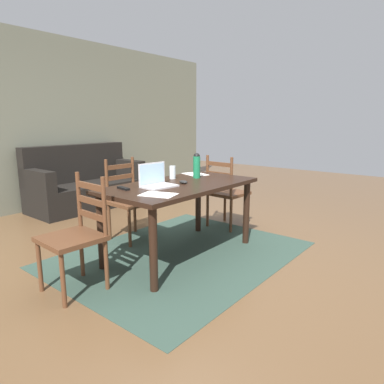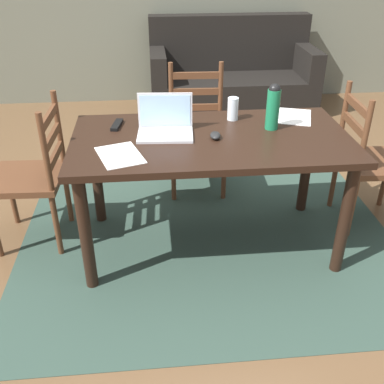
# 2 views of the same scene
# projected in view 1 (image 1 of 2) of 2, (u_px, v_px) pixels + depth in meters

# --- Properties ---
(ground_plane) EXTENTS (14.00, 14.00, 0.00)m
(ground_plane) POSITION_uv_depth(u_px,v_px,m) (181.00, 254.00, 3.59)
(ground_plane) COLOR brown
(area_rug) EXTENTS (2.47, 1.95, 0.01)m
(area_rug) POSITION_uv_depth(u_px,v_px,m) (181.00, 254.00, 3.59)
(area_rug) COLOR #2D4238
(area_rug) RESTS_ON ground
(wall_back) EXTENTS (8.00, 0.12, 2.70)m
(wall_back) POSITION_uv_depth(u_px,v_px,m) (30.00, 123.00, 5.21)
(wall_back) COLOR #6B6D5B
(wall_back) RESTS_ON ground
(dining_table) EXTENTS (1.63, 0.86, 0.76)m
(dining_table) POSITION_uv_depth(u_px,v_px,m) (180.00, 193.00, 3.46)
(dining_table) COLOR black
(dining_table) RESTS_ON ground
(chair_left_far) EXTENTS (0.46, 0.46, 0.95)m
(chair_left_far) POSITION_uv_depth(u_px,v_px,m) (76.00, 236.00, 2.77)
(chair_left_far) COLOR #56331E
(chair_left_far) RESTS_ON ground
(chair_far_head) EXTENTS (0.46, 0.46, 0.95)m
(chair_far_head) POSITION_uv_depth(u_px,v_px,m) (129.00, 201.00, 4.00)
(chair_far_head) COLOR #56331E
(chair_far_head) RESTS_ON ground
(chair_right_far) EXTENTS (0.46, 0.46, 0.95)m
(chair_right_far) POSITION_uv_depth(u_px,v_px,m) (226.00, 193.00, 4.44)
(chair_right_far) COLOR #56331E
(chair_right_far) RESTS_ON ground
(couch) EXTENTS (1.80, 0.80, 1.00)m
(couch) POSITION_uv_depth(u_px,v_px,m) (85.00, 185.00, 5.56)
(couch) COLOR black
(couch) RESTS_ON ground
(laptop) EXTENTS (0.34, 0.24, 0.23)m
(laptop) POSITION_uv_depth(u_px,v_px,m) (156.00, 181.00, 3.28)
(laptop) COLOR silver
(laptop) RESTS_ON dining_table
(water_bottle) EXTENTS (0.08, 0.08, 0.28)m
(water_bottle) POSITION_uv_depth(u_px,v_px,m) (197.00, 165.00, 3.75)
(water_bottle) COLOR #197247
(water_bottle) RESTS_ON dining_table
(drinking_glass) EXTENTS (0.07, 0.07, 0.14)m
(drinking_glass) POSITION_uv_depth(u_px,v_px,m) (173.00, 172.00, 3.72)
(drinking_glass) COLOR silver
(drinking_glass) RESTS_ON dining_table
(computer_mouse) EXTENTS (0.07, 0.10, 0.03)m
(computer_mouse) POSITION_uv_depth(u_px,v_px,m) (183.00, 182.00, 3.44)
(computer_mouse) COLOR black
(computer_mouse) RESTS_ON dining_table
(tv_remote) EXTENTS (0.07, 0.18, 0.02)m
(tv_remote) POSITION_uv_depth(u_px,v_px,m) (123.00, 188.00, 3.15)
(tv_remote) COLOR black
(tv_remote) RESTS_ON dining_table
(paper_stack_left) EXTENTS (0.29, 0.35, 0.00)m
(paper_stack_left) POSITION_uv_depth(u_px,v_px,m) (195.00, 174.00, 4.04)
(paper_stack_left) COLOR white
(paper_stack_left) RESTS_ON dining_table
(paper_stack_right) EXTENTS (0.29, 0.35, 0.00)m
(paper_stack_right) POSITION_uv_depth(u_px,v_px,m) (158.00, 195.00, 2.92)
(paper_stack_right) COLOR white
(paper_stack_right) RESTS_ON dining_table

